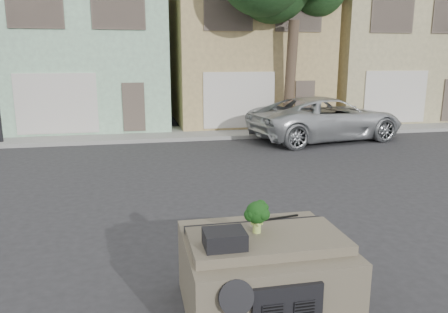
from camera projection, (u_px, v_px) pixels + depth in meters
name	position (u px, v px, depth m)	size (l,w,h in m)	color
ground_plane	(219.00, 226.00, 8.63)	(120.00, 120.00, 0.00)	#303033
sidewalk	(172.00, 134.00, 18.63)	(40.00, 3.00, 0.15)	gray
townhouse_mint	(89.00, 46.00, 20.93)	(7.20, 8.20, 7.55)	#A3D3AE
townhouse_tan	(241.00, 47.00, 22.42)	(7.20, 8.20, 7.55)	tan
townhouse_beige	(374.00, 48.00, 23.90)	(7.20, 8.20, 7.55)	tan
silver_pickup	(325.00, 140.00, 17.66)	(2.88, 6.25, 1.74)	silver
tree_near	(292.00, 33.00, 18.02)	(4.40, 4.00, 8.50)	#1A3A19
car_dashboard	(263.00, 272.00, 5.64)	(2.00, 1.80, 1.12)	#645B49
instrument_hump	(225.00, 239.00, 5.04)	(0.48, 0.38, 0.20)	black
wiper_arm	(275.00, 218.00, 5.93)	(0.70, 0.03, 0.02)	black
broccoli	(257.00, 217.00, 5.44)	(0.34, 0.34, 0.42)	black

